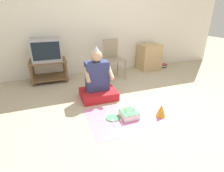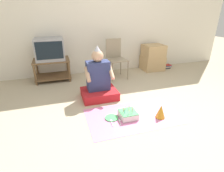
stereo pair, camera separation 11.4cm
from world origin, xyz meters
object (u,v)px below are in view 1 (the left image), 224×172
birthday_cake (129,114)px  party_hat_blue (161,110)px  folding_chair (112,56)px  book_pile (163,66)px  person_seated (98,82)px  cardboard_box_stack (149,57)px  paper_plate (113,118)px  tv (46,50)px

birthday_cake → party_hat_blue: size_ratio=1.21×
folding_chair → party_hat_blue: bearing=-87.8°
book_pile → person_seated: (-2.12, -1.10, 0.23)m
cardboard_box_stack → person_seated: bearing=-146.3°
cardboard_box_stack → birthday_cake: (-1.45, -1.89, -0.26)m
cardboard_box_stack → paper_plate: cardboard_box_stack is taller
book_pile → birthday_cake: size_ratio=0.81×
birthday_cake → person_seated: bearing=107.0°
folding_chair → cardboard_box_stack: bearing=12.2°
party_hat_blue → paper_plate: size_ratio=1.03×
tv → person_seated: bearing=-56.1°
book_pile → birthday_cake: 2.65m
book_pile → birthday_cake: birthday_cake is taller
cardboard_box_stack → party_hat_blue: (-1.01, -2.03, -0.21)m
birthday_cake → cardboard_box_stack: bearing=52.6°
party_hat_blue → paper_plate: 0.70m
paper_plate → cardboard_box_stack: bearing=47.7°
party_hat_blue → cardboard_box_stack: bearing=63.5°
folding_chair → paper_plate: size_ratio=4.49×
book_pile → person_seated: size_ratio=0.21×
tv → book_pile: bearing=-0.6°
cardboard_box_stack → person_seated: (-1.69, -1.12, -0.03)m
person_seated → folding_chair: bearing=56.0°
book_pile → birthday_cake: (-1.89, -1.87, 0.00)m
birthday_cake → party_hat_blue: 0.46m
birthday_cake → paper_plate: bearing=167.6°
person_seated → party_hat_blue: person_seated is taller
folding_chair → cardboard_box_stack: (1.08, 0.23, -0.18)m
birthday_cake → folding_chair: bearing=77.6°
tv → birthday_cake: tv is taller
cardboard_box_stack → birthday_cake: size_ratio=2.70×
person_seated → birthday_cake: person_seated is taller
book_pile → tv: bearing=179.4°
birthday_cake → party_hat_blue: party_hat_blue is taller
tv → cardboard_box_stack: (2.44, -0.00, -0.37)m
party_hat_blue → paper_plate: party_hat_blue is taller
folding_chair → birthday_cake: bearing=-102.4°
tv → party_hat_blue: (1.43, -2.04, -0.58)m
cardboard_box_stack → folding_chair: bearing=-167.8°
paper_plate → party_hat_blue: bearing=-15.9°
person_seated → paper_plate: person_seated is taller
folding_chair → party_hat_blue: (0.07, -1.80, -0.38)m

